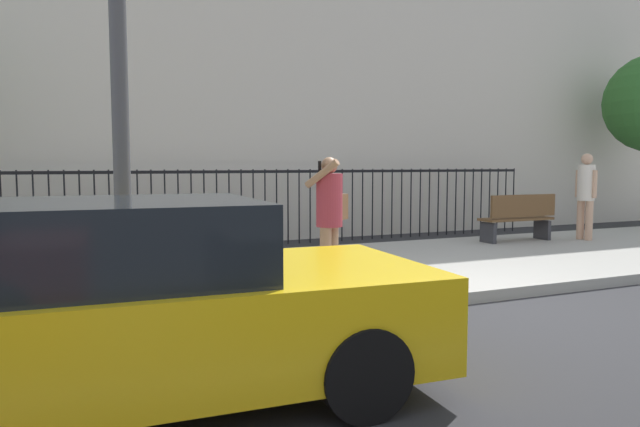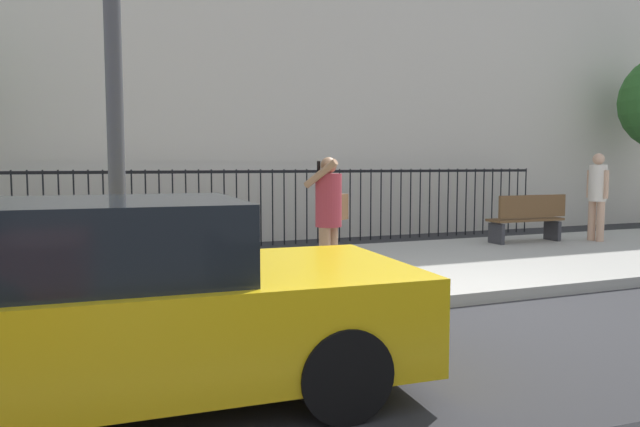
{
  "view_description": "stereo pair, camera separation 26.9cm",
  "coord_description": "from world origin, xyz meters",
  "px_view_note": "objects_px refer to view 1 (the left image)",
  "views": [
    {
      "loc": [
        -4.39,
        -5.58,
        1.7
      ],
      "look_at": [
        -1.32,
        1.45,
        1.04
      ],
      "focal_mm": 32.37,
      "sensor_mm": 36.0,
      "label": 1
    },
    {
      "loc": [
        -4.14,
        -5.68,
        1.7
      ],
      "look_at": [
        -1.32,
        1.45,
        1.04
      ],
      "focal_mm": 32.37,
      "sensor_mm": 36.0,
      "label": 2
    }
  ],
  "objects_px": {
    "pedestrian_on_phone": "(330,211)",
    "taxi_yellow": "(135,306)",
    "pedestrian_walking": "(586,190)",
    "street_bench": "(519,217)"
  },
  "relations": [
    {
      "from": "pedestrian_walking",
      "to": "street_bench",
      "type": "distance_m",
      "value": 1.57
    },
    {
      "from": "taxi_yellow",
      "to": "street_bench",
      "type": "relative_size",
      "value": 2.67
    },
    {
      "from": "taxi_yellow",
      "to": "pedestrian_walking",
      "type": "distance_m",
      "value": 10.36
    },
    {
      "from": "pedestrian_walking",
      "to": "street_bench",
      "type": "xyz_separation_m",
      "value": [
        -1.45,
        0.32,
        -0.52
      ]
    },
    {
      "from": "pedestrian_on_phone",
      "to": "pedestrian_walking",
      "type": "relative_size",
      "value": 0.93
    },
    {
      "from": "pedestrian_on_phone",
      "to": "pedestrian_walking",
      "type": "height_order",
      "value": "pedestrian_walking"
    },
    {
      "from": "street_bench",
      "to": "taxi_yellow",
      "type": "bearing_deg",
      "value": -148.66
    },
    {
      "from": "pedestrian_on_phone",
      "to": "taxi_yellow",
      "type": "bearing_deg",
      "value": -136.26
    },
    {
      "from": "pedestrian_on_phone",
      "to": "street_bench",
      "type": "xyz_separation_m",
      "value": [
        5.19,
        2.23,
        -0.45
      ]
    },
    {
      "from": "taxi_yellow",
      "to": "pedestrian_walking",
      "type": "height_order",
      "value": "pedestrian_walking"
    }
  ]
}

